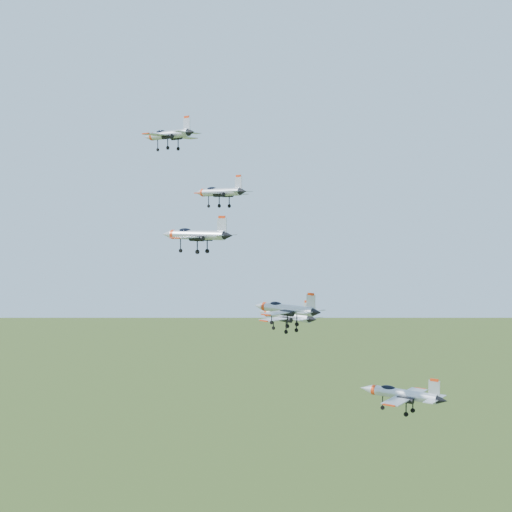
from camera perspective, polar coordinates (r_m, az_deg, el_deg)
The scene contains 6 objects.
jet_lead at distance 125.90m, azimuth -7.04°, elevation 9.62°, with size 13.01×10.99×3.51m.
jet_left_high at distance 101.40m, azimuth -2.95°, elevation 5.14°, with size 10.55×8.95×2.86m.
jet_right_high at distance 87.90m, azimuth -4.86°, elevation 1.72°, with size 11.03×9.13×2.95m.
jet_left_low at distance 103.23m, azimuth 2.40°, elevation -4.74°, with size 11.52×9.84×3.16m.
jet_right_low at distance 90.26m, azimuth 2.40°, elevation -4.23°, with size 10.74×9.04×2.89m.
jet_trail at distance 92.85m, azimuth 11.55°, elevation -10.75°, with size 11.76×9.77×3.14m.
Camera 1 is at (53.47, -87.49, 147.17)m, focal length 50.00 mm.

